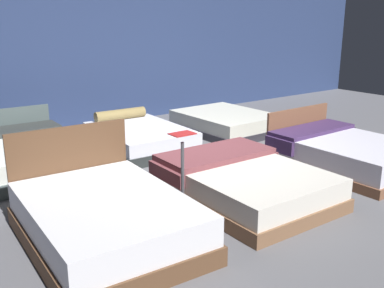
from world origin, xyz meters
TOP-DOWN VIEW (x-y plane):
  - ground_plane at (0.00, 0.00)m, footprint 18.00×18.00m
  - showroom_back_wall at (0.00, 4.00)m, footprint 18.00×0.06m
  - bed_0 at (-2.05, -1.17)m, footprint 1.67×2.24m
  - bed_1 at (-0.05, -1.17)m, footprint 1.75×2.17m
  - bed_2 at (2.13, -1.17)m, footprint 1.70×2.14m
  - bed_3 at (-2.08, 1.77)m, footprint 1.74×2.19m
  - bed_4 at (0.02, 1.74)m, footprint 1.54×2.07m
  - bed_5 at (2.12, 1.76)m, footprint 1.66×2.06m
  - price_sign at (-1.06, -1.19)m, footprint 0.28×0.24m

SIDE VIEW (x-z plane):
  - ground_plane at x=0.00m, z-range -0.02..0.00m
  - bed_5 at x=2.12m, z-range 0.00..0.40m
  - bed_4 at x=0.02m, z-range -0.09..0.51m
  - bed_1 at x=-0.05m, z-range -0.02..0.49m
  - bed_3 at x=-2.08m, z-range -0.17..0.66m
  - bed_2 at x=2.13m, z-range -0.17..0.66m
  - bed_0 at x=-2.05m, z-range -0.27..0.80m
  - price_sign at x=-1.06m, z-range -0.12..0.94m
  - showroom_back_wall at x=0.00m, z-range 0.00..3.50m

